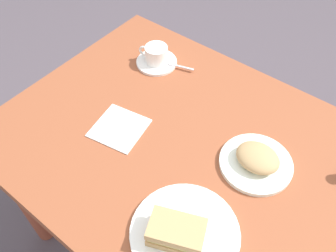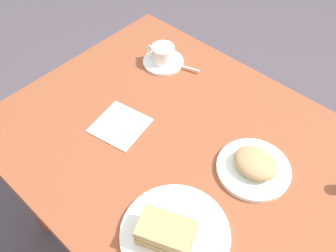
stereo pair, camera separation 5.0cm
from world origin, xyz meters
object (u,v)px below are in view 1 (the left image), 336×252
(coffee_cup, at_px, (156,54))
(napkin, at_px, (119,128))
(coffee_saucer, at_px, (157,62))
(dining_table, at_px, (211,179))
(side_plate, at_px, (256,163))
(sandwich_front, at_px, (177,232))
(spoon, at_px, (176,65))
(sandwich_plate, at_px, (185,233))

(coffee_cup, bearing_deg, napkin, -70.99)
(coffee_saucer, bearing_deg, dining_table, -29.94)
(coffee_cup, distance_m, side_plate, 0.53)
(dining_table, distance_m, coffee_saucer, 0.48)
(dining_table, relative_size, side_plate, 6.46)
(sandwich_front, xyz_separation_m, napkin, (-0.35, 0.17, -0.04))
(coffee_saucer, relative_size, spoon, 1.52)
(side_plate, distance_m, napkin, 0.42)
(sandwich_plate, bearing_deg, coffee_saucer, 135.39)
(coffee_saucer, bearing_deg, napkin, -71.29)
(spoon, xyz_separation_m, napkin, (0.03, -0.33, -0.01))
(coffee_saucer, xyz_separation_m, napkin, (0.11, -0.31, -0.00))
(sandwich_front, height_order, spoon, sandwich_front)
(sandwich_front, distance_m, spoon, 0.64)
(sandwich_plate, height_order, napkin, sandwich_plate)
(spoon, distance_m, side_plate, 0.47)
(dining_table, height_order, side_plate, side_plate)
(sandwich_plate, distance_m, napkin, 0.39)
(sandwich_front, xyz_separation_m, spoon, (-0.39, 0.51, -0.03))
(spoon, bearing_deg, sandwich_front, -52.72)
(spoon, height_order, side_plate, spoon)
(spoon, relative_size, napkin, 0.65)
(side_plate, bearing_deg, coffee_saucer, 161.24)
(sandwich_plate, height_order, sandwich_front, sandwich_front)
(dining_table, height_order, napkin, napkin)
(spoon, bearing_deg, coffee_saucer, -162.48)
(sandwich_plate, height_order, coffee_cup, coffee_cup)
(sandwich_plate, relative_size, sandwich_front, 1.78)
(coffee_cup, xyz_separation_m, napkin, (0.11, -0.31, -0.04))
(side_plate, bearing_deg, sandwich_plate, -97.07)
(dining_table, xyz_separation_m, coffee_saucer, (-0.41, 0.23, 0.10))
(napkin, bearing_deg, coffee_cup, 109.01)
(coffee_cup, height_order, side_plate, coffee_cup)
(spoon, relative_size, side_plate, 0.47)
(coffee_saucer, xyz_separation_m, spoon, (0.07, 0.02, 0.01))
(coffee_saucer, height_order, coffee_cup, coffee_cup)
(sandwich_front, xyz_separation_m, side_plate, (0.04, 0.31, -0.04))
(dining_table, xyz_separation_m, spoon, (-0.33, 0.26, 0.10))
(napkin, bearing_deg, coffee_saucer, 108.71)
(sandwich_front, distance_m, coffee_cup, 0.67)
(sandwich_plate, xyz_separation_m, coffee_saucer, (-0.47, 0.46, -0.00))
(sandwich_plate, bearing_deg, dining_table, 105.19)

